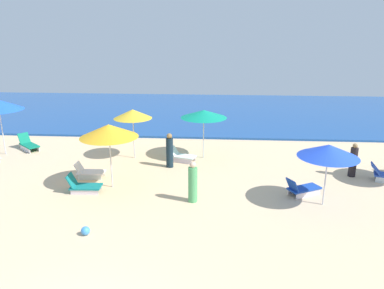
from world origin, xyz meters
The scene contains 14 objects.
ocean centered at (0.00, 22.68, 0.06)m, with size 60.00×14.63×0.12m, color #1B4A93.
umbrella_1 centered at (-1.26, 11.85, 2.22)m, with size 1.84×1.84×2.44m.
umbrella_3 centered at (2.14, 12.09, 2.22)m, with size 2.22×2.22×2.41m.
lounge_chair_3_0 centered at (1.12, 11.52, 0.26)m, with size 1.35×0.93×0.67m.
umbrella_6 centered at (-1.39, 8.26, 2.35)m, with size 2.28×2.28×2.61m.
lounge_chair_6_0 centered at (-2.40, 7.72, 0.25)m, with size 1.30×0.69×0.73m.
lounge_chair_6_1 centered at (-2.64, 9.15, 0.26)m, with size 1.21×0.59×0.68m.
umbrella_7 centered at (6.68, 7.21, 2.06)m, with size 2.13×2.13×2.29m.
lounge_chair_7_0 centered at (6.09, 8.00, 0.26)m, with size 1.47×1.14×0.74m.
lounge_chair_8_0 centered at (-7.11, 12.75, 0.29)m, with size 1.45×1.36×0.81m.
beachgoer_0 centered at (0.64, 10.70, 0.76)m, with size 0.42×0.42×1.61m.
beachgoer_1 centered at (1.94, 7.16, 0.73)m, with size 0.37×0.37×1.55m.
beachgoer_2 centered at (8.65, 10.11, 0.69)m, with size 0.43×0.43×1.48m.
beach_ball_1 centered at (-1.22, 4.56, 0.14)m, with size 0.28×0.28×0.28m, color #3E90E4.
Camera 1 is at (2.78, -5.53, 6.14)m, focal length 35.21 mm.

